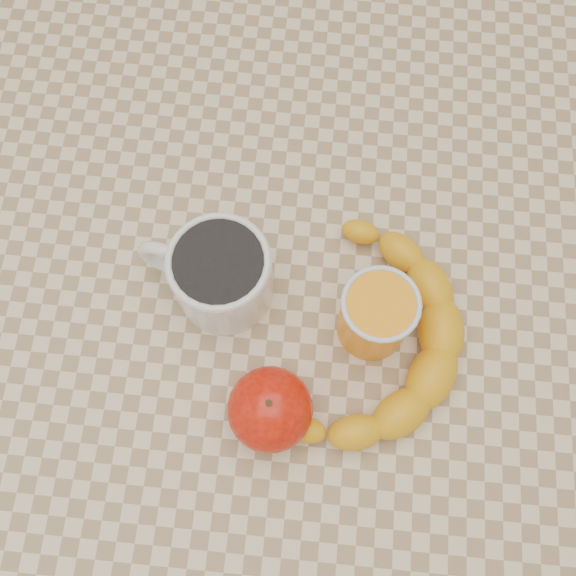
# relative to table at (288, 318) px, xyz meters

# --- Properties ---
(ground) EXTENTS (3.00, 3.00, 0.00)m
(ground) POSITION_rel_table_xyz_m (0.00, 0.00, -0.66)
(ground) COLOR tan
(ground) RESTS_ON ground
(table) EXTENTS (0.80, 0.80, 0.75)m
(table) POSITION_rel_table_xyz_m (0.00, 0.00, 0.00)
(table) COLOR beige
(table) RESTS_ON ground
(coffee_mug) EXTENTS (0.14, 0.11, 0.08)m
(coffee_mug) POSITION_rel_table_xyz_m (-0.07, 0.00, 0.13)
(coffee_mug) COLOR silver
(coffee_mug) RESTS_ON table
(orange_juice_glass) EXTENTS (0.07, 0.07, 0.08)m
(orange_juice_glass) POSITION_rel_table_xyz_m (0.08, -0.03, 0.13)
(orange_juice_glass) COLOR orange
(orange_juice_glass) RESTS_ON table
(apple) EXTENTS (0.09, 0.09, 0.07)m
(apple) POSITION_rel_table_xyz_m (-0.00, -0.12, 0.12)
(apple) COLOR #9F0C05
(apple) RESTS_ON table
(banana) EXTENTS (0.37, 0.40, 0.04)m
(banana) POSITION_rel_table_xyz_m (0.09, -0.05, 0.11)
(banana) COLOR gold
(banana) RESTS_ON table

